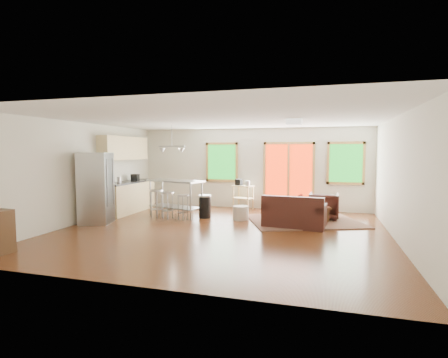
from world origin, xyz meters
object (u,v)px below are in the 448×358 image
(loveseat, at_px, (294,214))
(island, at_px, (175,191))
(rug, at_px, (304,221))
(coffee_table, at_px, (310,208))
(refrigerator, at_px, (96,188))
(ottoman, at_px, (282,209))
(kitchen_cart, at_px, (243,189))
(armchair, at_px, (324,205))

(loveseat, relative_size, island, 0.88)
(rug, xyz_separation_m, coffee_table, (0.14, 0.12, 0.32))
(loveseat, distance_m, coffee_table, 0.93)
(loveseat, distance_m, refrigerator, 5.07)
(island, bearing_deg, loveseat, -7.79)
(loveseat, height_order, ottoman, loveseat)
(rug, xyz_separation_m, kitchen_cart, (-2.02, 1.47, 0.64))
(island, distance_m, kitchen_cart, 2.34)
(loveseat, height_order, kitchen_cart, kitchen_cart)
(armchair, bearing_deg, coffee_table, 47.94)
(refrigerator, xyz_separation_m, kitchen_cart, (3.12, 3.18, -0.26))
(rug, bearing_deg, ottoman, 141.84)
(island, bearing_deg, rug, 4.44)
(ottoman, xyz_separation_m, island, (-2.92, -0.80, 0.50))
(refrigerator, bearing_deg, island, 27.18)
(ottoman, distance_m, refrigerator, 5.06)
(loveseat, bearing_deg, island, 177.44)
(coffee_table, height_order, ottoman, ottoman)
(ottoman, xyz_separation_m, kitchen_cart, (-1.36, 0.96, 0.44))
(armchair, bearing_deg, refrigerator, 22.42)
(rug, height_order, ottoman, ottoman)
(armchair, height_order, refrigerator, refrigerator)
(ottoman, relative_size, kitchen_cart, 0.67)
(loveseat, xyz_separation_m, coffee_table, (0.34, 0.86, 0.03))
(ottoman, bearing_deg, refrigerator, -153.57)
(armchair, distance_m, island, 4.15)
(armchair, height_order, ottoman, armchair)
(coffee_table, relative_size, kitchen_cart, 1.15)
(ottoman, distance_m, kitchen_cart, 1.72)
(armchair, bearing_deg, loveseat, 61.79)
(loveseat, distance_m, island, 3.43)
(rug, xyz_separation_m, ottoman, (-0.66, 0.52, 0.20))
(rug, distance_m, kitchen_cart, 2.58)
(coffee_table, bearing_deg, rug, -139.56)
(rug, distance_m, ottoman, 0.86)
(coffee_table, height_order, island, island)
(loveseat, distance_m, kitchen_cart, 2.89)
(ottoman, xyz_separation_m, refrigerator, (-4.49, -2.23, 0.70))
(refrigerator, height_order, island, refrigerator)
(coffee_table, distance_m, kitchen_cart, 2.57)
(refrigerator, distance_m, kitchen_cart, 4.47)
(ottoman, distance_m, island, 3.06)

